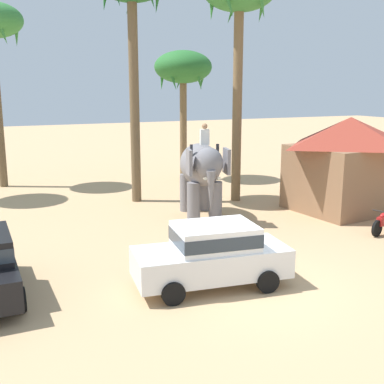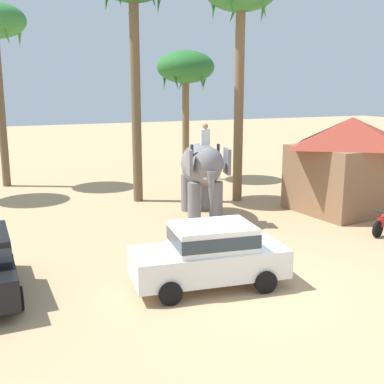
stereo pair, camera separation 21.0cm
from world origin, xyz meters
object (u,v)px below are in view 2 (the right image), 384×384
(palm_tree_far_back, at_px, (186,70))
(roadside_hut, at_px, (350,161))
(palm_tree_left_of_road, at_px, (241,0))
(car_sedan_foreground, at_px, (210,253))
(elephant_with_mahout, at_px, (202,169))

(palm_tree_far_back, height_order, roadside_hut, palm_tree_far_back)
(palm_tree_far_back, xyz_separation_m, roadside_hut, (3.54, -9.51, -4.02))
(palm_tree_left_of_road, xyz_separation_m, roadside_hut, (3.49, -3.55, -6.81))
(car_sedan_foreground, relative_size, elephant_with_mahout, 1.07)
(elephant_with_mahout, bearing_deg, palm_tree_far_back, 71.05)
(car_sedan_foreground, height_order, elephant_with_mahout, elephant_with_mahout)
(elephant_with_mahout, bearing_deg, car_sedan_foreground, -113.50)
(elephant_with_mahout, xyz_separation_m, palm_tree_left_of_road, (2.82, 2.11, 6.94))
(elephant_with_mahout, xyz_separation_m, roadside_hut, (6.31, -1.44, 0.13))
(roadside_hut, bearing_deg, elephant_with_mahout, 167.17)
(elephant_with_mahout, relative_size, roadside_hut, 0.75)
(palm_tree_left_of_road, relative_size, roadside_hut, 1.91)
(palm_tree_left_of_road, bearing_deg, palm_tree_far_back, 90.50)
(car_sedan_foreground, xyz_separation_m, roadside_hut, (9.12, 5.04, 1.20))
(elephant_with_mahout, distance_m, roadside_hut, 6.47)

